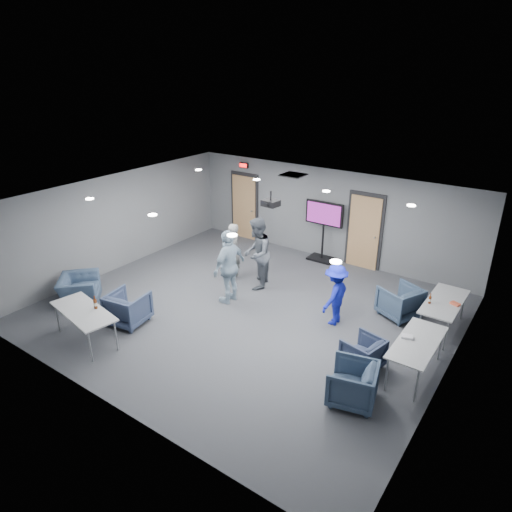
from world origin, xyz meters
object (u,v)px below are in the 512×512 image
Objects in this scene: chair_front_a at (128,308)px; projector at (271,203)px; table_right_a at (444,303)px; table_right_b at (417,344)px; person_c at (229,267)px; chair_right_c at (352,384)px; tv_stand at (323,228)px; person_a at (232,252)px; person_d at (335,295)px; bottle_front at (95,304)px; chair_right_a at (400,302)px; table_front_left at (83,313)px; person_b at (257,254)px; chair_right_b at (363,353)px; bottle_right at (430,300)px; chair_front_b at (79,289)px.

projector is at bearing -130.37° from chair_front_a.
table_right_a is (5.87, 3.75, 0.30)m from chair_front_a.
person_c is at bearing 86.47° from table_right_b.
projector reaches higher than chair_right_c.
tv_stand is at bearing -117.94° from chair_front_a.
person_a is 5.55m from table_right_b.
person_d is 2.34m from table_right_a.
bottle_front reaches higher than chair_front_a.
chair_right_c is at bearing 168.78° from table_right_a.
chair_right_a is 3.35m from chair_right_c.
person_c reaches higher than chair_right_c.
table_right_a is at bearing 15.16° from projector.
tv_stand reaches higher than chair_right_c.
table_front_left is at bearing 115.31° from table_right_b.
person_a reaches higher than bottle_front.
person_b is at bearing -122.50° from chair_front_a.
chair_front_a is (-1.33, -3.16, -0.57)m from person_b.
projector is (-4.07, -0.71, 1.72)m from table_right_a.
bottle_front is at bearing -106.34° from tv_stand.
person_d is (3.31, -0.52, -0.07)m from person_a.
bottle_right reaches higher than chair_right_b.
chair_front_b is at bearing -35.00° from person_a.
chair_right_a reaches higher than table_right_a.
person_b is 2.53m from person_d.
table_right_a is at bearing 109.84° from person_c.
table_right_b and table_front_left have the same top height.
tv_stand is (-3.98, 3.89, 0.34)m from table_right_b.
projector is (-0.09, -2.70, 1.39)m from tv_stand.
person_a is 0.88× the size of tv_stand.
table_right_b is 0.92× the size of table_front_left.
tv_stand is at bearing 63.38° from table_right_a.
person_c reaches higher than chair_right_b.
person_a is at bearing 95.82° from table_right_a.
person_c is at bearing -126.37° from chair_right_c.
tv_stand is (2.06, 6.75, 0.34)m from table_front_left.
person_a is 5.41m from table_right_a.
person_b is 3.47m from chair_front_a.
person_c is 1.03× the size of table_front_left.
chair_right_b is at bearing 26.67° from chair_right_a.
projector is (0.48, -0.11, 1.46)m from person_b.
chair_front_a is at bearing 122.59° from table_right_a.
person_a is at bearing -108.39° from chair_front_a.
chair_right_a is 3.63m from tv_stand.
bottle_front is (0.14, 0.21, 0.16)m from table_front_left.
bottle_right is (-0.24, 1.60, 0.14)m from table_right_b.
chair_front_b is 8.20m from bottle_right.
table_front_left is at bearing -51.04° from chair_right_b.
person_b is at bearing 97.50° from table_right_a.
table_right_a is 1.90m from table_right_b.
table_right_b is 7.07× the size of bottle_right.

